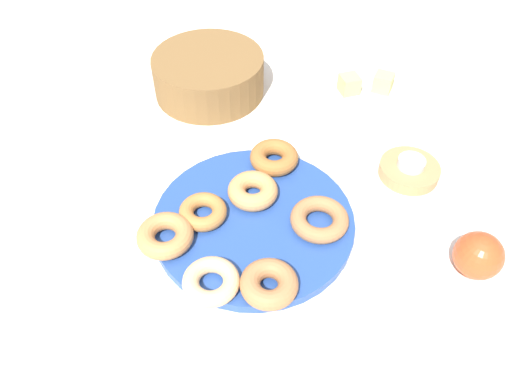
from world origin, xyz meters
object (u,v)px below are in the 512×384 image
donut_0 (274,157)px  donut_4 (211,281)px  donut_plate (254,221)px  tealight (411,163)px  donut_3 (269,284)px  apple (478,255)px  melon_chunk_right (383,82)px  candle_holder (409,170)px  donut_6 (203,212)px  donut_2 (320,217)px  donut_5 (253,191)px  donut_1 (165,236)px  fruit_bowl (364,100)px  basket (209,75)px  melon_chunk_left (349,84)px

donut_0 → donut_4: bearing=-103.1°
donut_plate → tealight: size_ratio=6.83×
donut_3 → apple: (0.30, 0.09, 0.00)m
donut_4 → apple: size_ratio=1.15×
melon_chunk_right → candle_holder: bearing=-77.7°
donut_0 → apple: bearing=-28.7°
donut_3 → donut_6: (-0.12, 0.12, -0.00)m
donut_2 → tealight: bearing=43.5°
donut_5 → melon_chunk_right: bearing=54.3°
donut_4 → donut_5: bearing=78.9°
donut_1 → donut_3: size_ratio=1.05×
donut_5 → fruit_bowl: donut_5 is taller
donut_5 → candle_holder: (0.27, 0.11, -0.02)m
apple → basket: bearing=140.5°
donut_3 → fruit_bowl: 0.50m
melon_chunk_right → apple: 0.42m
donut_0 → donut_5: 0.09m
donut_1 → donut_2: 0.24m
donut_6 → basket: (-0.06, 0.36, 0.01)m
donut_5 → candle_holder: donut_5 is taller
candle_holder → melon_chunk_right: size_ratio=2.97×
donut_plate → apple: (0.34, -0.04, 0.03)m
fruit_bowl → melon_chunk_right: (0.03, 0.01, 0.04)m
donut_1 → donut_2: size_ratio=0.95×
tealight → basket: size_ratio=0.21×
donut_6 → donut_3: bearing=-45.5°
basket → melon_chunk_left: basket is taller
donut_4 → fruit_bowl: 0.53m
donut_0 → candle_holder: 0.24m
donut_1 → basket: basket is taller
donut_6 → basket: basket is taller
basket → fruit_bowl: bearing=-2.1°
donut_plate → melon_chunk_left: melon_chunk_left is taller
donut_3 → apple: apple is taller
donut_3 → donut_0: bearing=94.5°
melon_chunk_left → donut_6: bearing=-123.2°
tealight → apple: 0.21m
donut_6 → melon_chunk_left: 0.42m
donut_6 → fruit_bowl: 0.44m
donut_6 → melon_chunk_left: size_ratio=2.17×
donut_plate → fruit_bowl: (0.18, 0.34, 0.01)m
melon_chunk_left → donut_1: bearing=-124.2°
donut_3 → donut_4: (-0.08, -0.01, -0.00)m
donut_plate → basket: size_ratio=1.42×
donut_0 → tealight: (0.24, 0.02, -0.00)m
donut_plate → donut_4: 0.14m
donut_1 → candle_holder: donut_1 is taller
donut_4 → donut_6: same height
donut_5 → donut_6: size_ratio=1.08×
donut_0 → fruit_bowl: 0.27m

